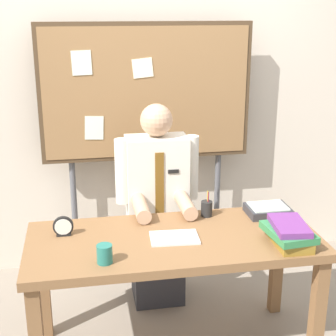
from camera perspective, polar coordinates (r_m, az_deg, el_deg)
back_wall at (r=3.84m, az=-2.86°, el=8.37°), size 6.40×0.08×2.70m
desk at (r=2.89m, az=0.64°, el=-9.56°), size 1.63×0.71×0.75m
person at (r=3.41m, az=-1.22°, el=-5.17°), size 0.55×0.56×1.39m
bulletin_board at (r=3.64m, az=-2.45°, el=8.13°), size 1.52×0.09×1.88m
book_stack at (r=2.81m, az=13.53°, el=-7.21°), size 0.24×0.31×0.13m
open_notebook at (r=2.82m, az=0.73°, el=-7.88°), size 0.28×0.20×0.01m
desk_clock at (r=2.90m, az=-11.75°, el=-6.54°), size 0.11×0.04×0.11m
coffee_mug at (r=2.58m, az=-7.18°, el=-9.61°), size 0.08×0.08×0.10m
pen_holder at (r=3.11m, az=4.39°, el=-4.58°), size 0.07×0.07×0.16m
paper_tray at (r=3.19m, az=11.21°, el=-4.68°), size 0.26×0.20×0.06m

